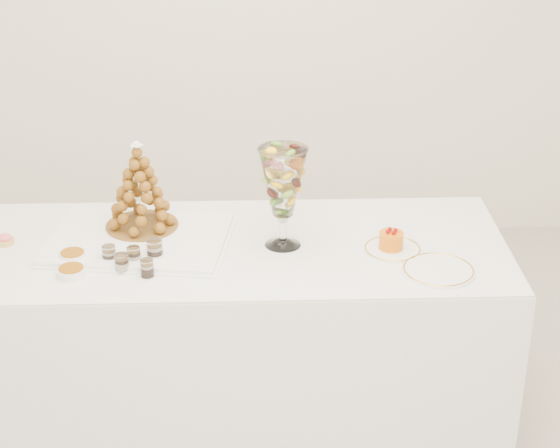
{
  "coord_description": "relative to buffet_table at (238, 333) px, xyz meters",
  "views": [
    {
      "loc": [
        -0.15,
        -2.69,
        2.35
      ],
      "look_at": [
        0.03,
        0.22,
        0.93
      ],
      "focal_mm": 60.0,
      "sensor_mm": 36.0,
      "label": 1
    }
  ],
  "objects": [
    {
      "name": "mousse_cake",
      "position": [
        0.56,
        -0.07,
        0.43
      ],
      "size": [
        0.09,
        0.09,
        0.08
      ],
      "color": "orange",
      "rests_on": "cake_plate"
    },
    {
      "name": "buffet_table",
      "position": [
        0.0,
        0.0,
        0.0
      ],
      "size": [
        2.04,
        0.86,
        0.77
      ],
      "rotation": [
        0.0,
        0.0,
        -0.03
      ],
      "color": "white",
      "rests_on": "ground"
    },
    {
      "name": "croquembouche",
      "position": [
        -0.35,
        0.14,
        0.57
      ],
      "size": [
        0.28,
        0.28,
        0.34
      ],
      "rotation": [
        0.0,
        0.0,
        0.12
      ],
      "color": "brown",
      "rests_on": "lace_tray"
    },
    {
      "name": "verrine_a",
      "position": [
        -0.45,
        -0.1,
        0.42
      ],
      "size": [
        0.06,
        0.06,
        0.07
      ],
      "primitive_type": "cylinder",
      "rotation": [
        0.0,
        0.0,
        -0.22
      ],
      "color": "white",
      "rests_on": "buffet_table"
    },
    {
      "name": "pink_tart",
      "position": [
        -0.85,
        0.07,
        0.4
      ],
      "size": [
        0.07,
        0.07,
        0.04
      ],
      "color": "tan",
      "rests_on": "buffet_table"
    },
    {
      "name": "verrine_c",
      "position": [
        -0.29,
        -0.09,
        0.42
      ],
      "size": [
        0.07,
        0.07,
        0.08
      ],
      "primitive_type": "cylinder",
      "rotation": [
        0.0,
        0.0,
        0.15
      ],
      "color": "white",
      "rests_on": "buffet_table"
    },
    {
      "name": "verrine_e",
      "position": [
        -0.31,
        -0.21,
        0.41
      ],
      "size": [
        0.05,
        0.05,
        0.06
      ],
      "primitive_type": "cylinder",
      "rotation": [
        0.0,
        0.0,
        -0.11
      ],
      "color": "white",
      "rests_on": "buffet_table"
    },
    {
      "name": "lace_tray",
      "position": [
        -0.36,
        0.06,
        0.39
      ],
      "size": [
        0.72,
        0.59,
        0.02
      ],
      "primitive_type": "cube",
      "rotation": [
        0.0,
        0.0,
        -0.17
      ],
      "color": "white",
      "rests_on": "buffet_table"
    },
    {
      "name": "macaron_vase",
      "position": [
        0.17,
        -0.0,
        0.63
      ],
      "size": [
        0.17,
        0.17,
        0.38
      ],
      "color": "white",
      "rests_on": "buffet_table"
    },
    {
      "name": "verrine_d",
      "position": [
        -0.4,
        -0.17,
        0.42
      ],
      "size": [
        0.06,
        0.06,
        0.07
      ],
      "primitive_type": "cylinder",
      "rotation": [
        0.0,
        0.0,
        0.34
      ],
      "color": "white",
      "rests_on": "buffet_table"
    },
    {
      "name": "cake_plate",
      "position": [
        0.57,
        -0.08,
        0.39
      ],
      "size": [
        0.21,
        0.21,
        0.01
      ],
      "primitive_type": "cylinder",
      "color": "white",
      "rests_on": "buffet_table"
    },
    {
      "name": "verrine_b",
      "position": [
        -0.36,
        -0.12,
        0.42
      ],
      "size": [
        0.06,
        0.06,
        0.06
      ],
      "primitive_type": "cylinder",
      "rotation": [
        0.0,
        0.0,
        0.33
      ],
      "color": "white",
      "rests_on": "buffet_table"
    },
    {
      "name": "spare_plate",
      "position": [
        0.7,
        -0.24,
        0.39
      ],
      "size": [
        0.26,
        0.26,
        0.01
      ],
      "primitive_type": "cylinder",
      "color": "white",
      "rests_on": "buffet_table"
    },
    {
      "name": "ramekin_front",
      "position": [
        -0.57,
        -0.2,
        0.4
      ],
      "size": [
        0.1,
        0.1,
        0.03
      ],
      "primitive_type": "cylinder",
      "color": "white",
      "rests_on": "buffet_table"
    },
    {
      "name": "ramekin_back",
      "position": [
        -0.59,
        -0.08,
        0.4
      ],
      "size": [
        0.09,
        0.09,
        0.03
      ],
      "primitive_type": "cylinder",
      "color": "white",
      "rests_on": "buffet_table"
    }
  ]
}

